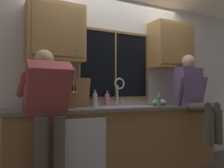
{
  "coord_description": "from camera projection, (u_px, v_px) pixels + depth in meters",
  "views": [
    {
      "loc": [
        -1.59,
        -3.12,
        1.12
      ],
      "look_at": [
        -0.13,
        -0.3,
        1.23
      ],
      "focal_mm": 38.3,
      "sensor_mm": 36.0,
      "label": 1
    }
  ],
  "objects": [
    {
      "name": "window_frame_top",
      "position": [
        115.0,
        32.0,
        3.55
      ],
      "size": [
        1.17,
        0.02,
        0.04
      ],
      "primitive_type": "cube",
      "color": "olive"
    },
    {
      "name": "window_mullion_center",
      "position": [
        116.0,
        65.0,
        3.53
      ],
      "size": [
        0.02,
        0.02,
        0.95
      ],
      "primitive_type": "cube",
      "color": "olive"
    },
    {
      "name": "back_wall",
      "position": [
        109.0,
        82.0,
        3.56
      ],
      "size": [
        5.35,
        0.12,
        2.55
      ],
      "primitive_type": "cube",
      "color": "silver",
      "rests_on": "floor"
    },
    {
      "name": "mixing_bowl",
      "position": [
        159.0,
        102.0,
        3.52
      ],
      "size": [
        0.21,
        0.21,
        0.1
      ],
      "primitive_type": "ellipsoid",
      "color": "#B7B7BC",
      "rests_on": "countertop"
    },
    {
      "name": "bottle_tall_clear",
      "position": [
        95.0,
        99.0,
        3.31
      ],
      "size": [
        0.07,
        0.07,
        0.24
      ],
      "color": "#B7B7BC",
      "rests_on": "countertop"
    },
    {
      "name": "dishwasher_front",
      "position": [
        81.0,
        152.0,
        2.63
      ],
      "size": [
        0.6,
        0.02,
        0.74
      ],
      "primitive_type": "cube",
      "color": "white"
    },
    {
      "name": "person_standing",
      "position": [
        48.0,
        106.0,
        2.46
      ],
      "size": [
        0.53,
        0.67,
        1.59
      ],
      "color": "#595147",
      "rests_on": "floor"
    },
    {
      "name": "bottle_green_glass",
      "position": [
        107.0,
        99.0,
        3.4
      ],
      "size": [
        0.07,
        0.07,
        0.23
      ],
      "color": "pink",
      "rests_on": "countertop"
    },
    {
      "name": "window_frame_bottom",
      "position": [
        115.0,
        98.0,
        3.52
      ],
      "size": [
        1.17,
        0.02,
        0.04
      ],
      "primitive_type": "cube",
      "color": "olive"
    },
    {
      "name": "faucet",
      "position": [
        119.0,
        88.0,
        3.44
      ],
      "size": [
        0.18,
        0.09,
        0.4
      ],
      "color": "silver",
      "rests_on": "countertop"
    },
    {
      "name": "countertop",
      "position": [
        121.0,
        108.0,
        3.22
      ],
      "size": [
        3.01,
        0.62,
        0.04
      ],
      "primitive_type": "cube",
      "color": "slate",
      "rests_on": "lower_cabinet_run"
    },
    {
      "name": "knife_block",
      "position": [
        71.0,
        99.0,
        2.95
      ],
      "size": [
        0.12,
        0.18,
        0.32
      ],
      "color": "olive",
      "rests_on": "countertop"
    },
    {
      "name": "window_glass",
      "position": [
        115.0,
        65.0,
        3.55
      ],
      "size": [
        1.1,
        0.02,
        0.95
      ],
      "primitive_type": "cube",
      "color": "black"
    },
    {
      "name": "upper_cabinet_right",
      "position": [
        171.0,
        46.0,
        3.84
      ],
      "size": [
        0.71,
        0.36,
        0.72
      ],
      "color": "#B2844C"
    },
    {
      "name": "sink",
      "position": [
        125.0,
        114.0,
        3.26
      ],
      "size": [
        0.8,
        0.46,
        0.21
      ],
      "color": "#B7B7BC",
      "rests_on": "lower_cabinet_run"
    },
    {
      "name": "window_frame_left",
      "position": [
        79.0,
        63.0,
        3.28
      ],
      "size": [
        0.04,
        0.02,
        0.95
      ],
      "primitive_type": "cube",
      "color": "olive"
    },
    {
      "name": "lower_cabinet_run",
      "position": [
        120.0,
        142.0,
        3.23
      ],
      "size": [
        2.95,
        0.58,
        0.88
      ],
      "primitive_type": "cube",
      "color": "#A07744",
      "rests_on": "floor"
    },
    {
      "name": "window_frame_right",
      "position": [
        147.0,
        67.0,
        3.8
      ],
      "size": [
        0.03,
        0.02,
        0.95
      ],
      "primitive_type": "cube",
      "color": "olive"
    },
    {
      "name": "upper_cabinet_left",
      "position": [
        55.0,
        33.0,
        2.98
      ],
      "size": [
        0.71,
        0.36,
        0.72
      ],
      "color": "#B2844C"
    },
    {
      "name": "cutting_board",
      "position": [
        82.0,
        92.0,
        3.2
      ],
      "size": [
        0.22,
        0.1,
        0.39
      ],
      "primitive_type": "cube",
      "rotation": [
        0.21,
        0.0,
        0.0
      ],
      "color": "#997047",
      "rests_on": "countertop"
    },
    {
      "name": "person_sitting_on_counter",
      "position": [
        194.0,
        93.0,
        3.49
      ],
      "size": [
        0.54,
        0.6,
        1.26
      ],
      "color": "#595147",
      "rests_on": "countertop"
    },
    {
      "name": "soap_dispenser",
      "position": [
        158.0,
        101.0,
        3.31
      ],
      "size": [
        0.06,
        0.07,
        0.18
      ],
      "color": "#59A566",
      "rests_on": "countertop"
    }
  ]
}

